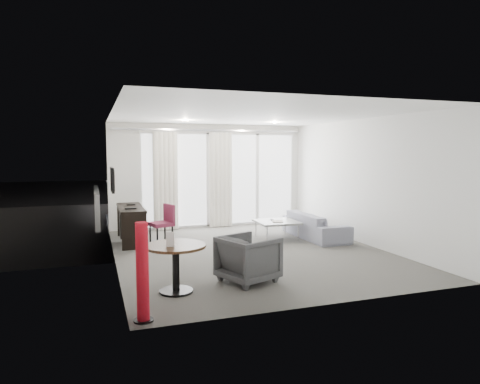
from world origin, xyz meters
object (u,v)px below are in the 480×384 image
object	(u,v)px
round_table	(176,268)
tub_armchair	(248,259)
red_lamp	(143,272)
sofa	(315,225)
rattan_chair_a	(229,204)
desk_chair	(161,225)
coffee_table	(276,230)
desk	(131,225)
rattan_chair_b	(248,200)

from	to	relation	value
round_table	tub_armchair	size ratio (longest dim) A/B	1.09
red_lamp	tub_armchair	world-z (taller)	red_lamp
sofa	rattan_chair_a	xyz separation A→B (m)	(-0.98, 3.34, 0.13)
red_lamp	round_table	bearing A→B (deg)	58.47
tub_armchair	desk_chair	bearing A→B (deg)	-5.74
coffee_table	sofa	distance (m)	0.89
red_lamp	tub_armchair	xyz separation A→B (m)	(1.64, 1.01, -0.23)
round_table	coffee_table	distance (m)	3.98
desk	round_table	xyz separation A→B (m)	(0.30, -3.53, -0.04)
desk	red_lamp	size ratio (longest dim) A/B	1.41
desk	tub_armchair	bearing A→B (deg)	-67.60
round_table	tub_armchair	xyz separation A→B (m)	(1.10, 0.13, 0.01)
coffee_table	sofa	bearing A→B (deg)	-11.75
desk_chair	tub_armchair	distance (m)	3.10
sofa	rattan_chair_a	bearing A→B (deg)	16.39
desk_chair	red_lamp	size ratio (longest dim) A/B	0.73
tub_armchair	sofa	size ratio (longest dim) A/B	0.40
desk_chair	round_table	size ratio (longest dim) A/B	1.00
tub_armchair	rattan_chair_a	bearing A→B (deg)	-36.10
desk_chair	desk	bearing A→B (deg)	125.81
desk_chair	tub_armchair	bearing A→B (deg)	-92.06
rattan_chair_a	sofa	bearing A→B (deg)	-90.11
rattan_chair_b	rattan_chair_a	bearing A→B (deg)	-121.25
sofa	rattan_chair_b	bearing A→B (deg)	1.54
tub_armchair	rattan_chair_a	size ratio (longest dim) A/B	0.94
sofa	rattan_chair_b	distance (m)	4.06
rattan_chair_b	tub_armchair	bearing A→B (deg)	-90.93
round_table	tub_armchair	world-z (taller)	tub_armchair
desk	red_lamp	xyz separation A→B (m)	(-0.24, -4.41, 0.19)
desk	rattan_chair_b	bearing A→B (deg)	39.93
red_lamp	sofa	distance (m)	5.49
sofa	rattan_chair_b	xyz separation A→B (m)	(-0.11, 4.06, 0.12)
coffee_table	rattan_chair_b	xyz separation A→B (m)	(0.76, 3.88, 0.20)
desk	coffee_table	xyz separation A→B (m)	(3.07, -0.67, -0.18)
desk	round_table	size ratio (longest dim) A/B	1.94
round_table	tub_armchair	distance (m)	1.11
desk	round_table	bearing A→B (deg)	-85.14
red_lamp	rattan_chair_b	size ratio (longest dim) A/B	1.44
coffee_table	desk_chair	bearing A→B (deg)	174.29
tub_armchair	coffee_table	size ratio (longest dim) A/B	0.87
round_table	rattan_chair_b	xyz separation A→B (m)	(3.53, 6.74, 0.07)
red_lamp	desk_chair	bearing A→B (deg)	78.51
tub_armchair	coffee_table	bearing A→B (deg)	-52.74
rattan_chair_a	red_lamp	bearing A→B (deg)	-131.35
desk	desk_chair	xyz separation A→B (m)	(0.57, -0.42, 0.04)
red_lamp	tub_armchair	bearing A→B (deg)	31.51
desk_chair	rattan_chair_a	bearing A→B (deg)	32.99
sofa	rattan_chair_b	size ratio (longest dim) A/B	2.39
sofa	rattan_chair_a	size ratio (longest dim) A/B	2.36
desk	rattan_chair_a	world-z (taller)	rattan_chair_a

